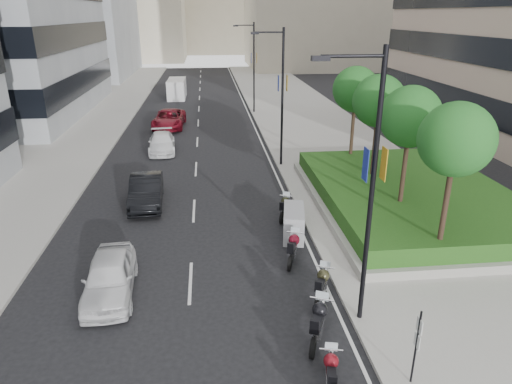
{
  "coord_description": "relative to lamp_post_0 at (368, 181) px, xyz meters",
  "views": [
    {
      "loc": [
        -0.58,
        -11.44,
        9.77
      ],
      "look_at": [
        1.53,
        8.26,
        2.0
      ],
      "focal_mm": 32.0,
      "sensor_mm": 36.0,
      "label": 1
    }
  ],
  "objects": [
    {
      "name": "parking_sign",
      "position": [
        0.66,
        -3.0,
        -3.61
      ],
      "size": [
        0.06,
        0.32,
        2.5
      ],
      "color": "black",
      "rests_on": "ground"
    },
    {
      "name": "car_a",
      "position": [
        -8.54,
        2.52,
        -4.32
      ],
      "size": [
        2.04,
        4.49,
        1.49
      ],
      "primitive_type": "imported",
      "rotation": [
        0.0,
        0.0,
        0.06
      ],
      "color": "white",
      "rests_on": "ground"
    },
    {
      "name": "planter",
      "position": [
        5.86,
        9.0,
        -4.72
      ],
      "size": [
        10.0,
        14.0,
        0.4
      ],
      "primitive_type": "cube",
      "color": "gray",
      "rests_on": "sidewalk_right"
    },
    {
      "name": "lamp_post_2",
      "position": [
        0.0,
        35.0,
        0.0
      ],
      "size": [
        2.34,
        0.45,
        9.0
      ],
      "color": "black",
      "rests_on": "ground"
    },
    {
      "name": "lane_edge",
      "position": [
        -0.44,
        29.0,
        -5.06
      ],
      "size": [
        0.12,
        100.0,
        0.01
      ],
      "primitive_type": "cube",
      "color": "silver",
      "rests_on": "ground"
    },
    {
      "name": "sidewalk_right",
      "position": [
        4.86,
        29.0,
        -4.99
      ],
      "size": [
        10.0,
        100.0,
        0.15
      ],
      "primitive_type": "cube",
      "color": "#9E9B93",
      "rests_on": "ground"
    },
    {
      "name": "motorcycle_5",
      "position": [
        -0.94,
        6.45,
        -4.37
      ],
      "size": [
        1.32,
        2.42,
        1.39
      ],
      "rotation": [
        0.0,
        0.0,
        1.39
      ],
      "color": "black",
      "rests_on": "ground"
    },
    {
      "name": "hedge",
      "position": [
        5.86,
        9.0,
        -4.12
      ],
      "size": [
        9.4,
        13.4,
        0.8
      ],
      "primitive_type": "cube",
      "color": "#153D11",
      "rests_on": "planter"
    },
    {
      "name": "car_c",
      "position": [
        -8.24,
        21.5,
        -4.38
      ],
      "size": [
        2.24,
        4.83,
        1.37
      ],
      "primitive_type": "imported",
      "rotation": [
        0.0,
        0.0,
        0.07
      ],
      "color": "white",
      "rests_on": "ground"
    },
    {
      "name": "lamp_post_0",
      "position": [
        0.0,
        0.0,
        0.0
      ],
      "size": [
        2.34,
        0.45,
        9.0
      ],
      "color": "black",
      "rests_on": "ground"
    },
    {
      "name": "ground",
      "position": [
        -4.14,
        -1.0,
        -5.07
      ],
      "size": [
        160.0,
        160.0,
        0.0
      ],
      "primitive_type": "plane",
      "color": "black",
      "rests_on": "ground"
    },
    {
      "name": "tree_0",
      "position": [
        4.36,
        3.0,
        0.36
      ],
      "size": [
        2.8,
        2.8,
        6.3
      ],
      "color": "#332319",
      "rests_on": "planter"
    },
    {
      "name": "delivery_van",
      "position": [
        -8.37,
        44.96,
        -4.0
      ],
      "size": [
        2.14,
        5.44,
        2.27
      ],
      "rotation": [
        0.0,
        0.0,
        -0.01
      ],
      "color": "white",
      "rests_on": "ground"
    },
    {
      "name": "lane_centre",
      "position": [
        -5.64,
        29.0,
        -5.06
      ],
      "size": [
        0.12,
        100.0,
        0.01
      ],
      "primitive_type": "cube",
      "color": "silver",
      "rests_on": "ground"
    },
    {
      "name": "car_d",
      "position": [
        -8.24,
        29.36,
        -4.26
      ],
      "size": [
        2.98,
        5.91,
        1.6
      ],
      "primitive_type": "imported",
      "rotation": [
        0.0,
        0.0,
        -0.06
      ],
      "color": "maroon",
      "rests_on": "ground"
    },
    {
      "name": "tree_2",
      "position": [
        4.36,
        11.0,
        0.36
      ],
      "size": [
        2.8,
        2.8,
        6.3
      ],
      "color": "#332319",
      "rests_on": "planter"
    },
    {
      "name": "motorcycle_1",
      "position": [
        -1.62,
        -2.86,
        -4.54
      ],
      "size": [
        0.71,
        1.96,
        0.99
      ],
      "rotation": [
        0.0,
        0.0,
        1.35
      ],
      "color": "black",
      "rests_on": "ground"
    },
    {
      "name": "motorcycle_4",
      "position": [
        -1.36,
        4.26,
        -4.48
      ],
      "size": [
        0.96,
        2.12,
        1.1
      ],
      "rotation": [
        0.0,
        0.0,
        1.23
      ],
      "color": "black",
      "rests_on": "ground"
    },
    {
      "name": "motorcycle_3",
      "position": [
        -0.83,
        1.42,
        -4.5
      ],
      "size": [
        1.05,
        1.99,
        1.07
      ],
      "rotation": [
        0.0,
        0.0,
        1.14
      ],
      "color": "black",
      "rests_on": "ground"
    },
    {
      "name": "car_b",
      "position": [
        -8.2,
        11.17,
        -4.28
      ],
      "size": [
        1.94,
        4.88,
        1.58
      ],
      "primitive_type": "imported",
      "rotation": [
        0.0,
        0.0,
        0.06
      ],
      "color": "black",
      "rests_on": "ground"
    },
    {
      "name": "motorcycle_2",
      "position": [
        -1.48,
        -0.75,
        -4.44
      ],
      "size": [
        1.12,
        2.22,
        1.17
      ],
      "rotation": [
        0.0,
        0.0,
        1.17
      ],
      "color": "black",
      "rests_on": "ground"
    },
    {
      "name": "tree_1",
      "position": [
        4.36,
        7.0,
        0.36
      ],
      "size": [
        2.8,
        2.8,
        6.3
      ],
      "color": "#332319",
      "rests_on": "planter"
    },
    {
      "name": "lamp_post_1",
      "position": [
        0.0,
        17.0,
        0.0
      ],
      "size": [
        2.34,
        0.45,
        9.0
      ],
      "color": "black",
      "rests_on": "ground"
    },
    {
      "name": "motorcycle_6",
      "position": [
        -1.0,
        8.66,
        -4.52
      ],
      "size": [
        0.91,
        1.97,
        1.02
      ],
      "rotation": [
        0.0,
        0.0,
        1.22
      ],
      "color": "black",
      "rests_on": "ground"
    },
    {
      "name": "sidewalk_left",
      "position": [
        -16.14,
        29.0,
        -4.99
      ],
      "size": [
        8.0,
        100.0,
        0.15
      ],
      "primitive_type": "cube",
      "color": "#9E9B93",
      "rests_on": "ground"
    },
    {
      "name": "tree_3",
      "position": [
        4.36,
        15.0,
        0.36
      ],
      "size": [
        2.8,
        2.8,
        6.3
      ],
      "color": "#332319",
      "rests_on": "planter"
    }
  ]
}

